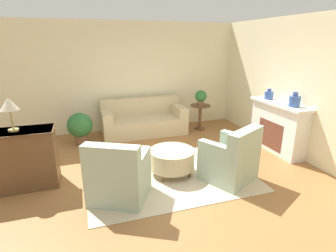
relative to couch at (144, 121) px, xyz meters
The scene contains 16 objects.
ground_plane 2.42m from the couch, 92.06° to the right, with size 16.00×16.00×0.00m, color #996638.
wall_back 1.21m from the couch, 98.78° to the left, with size 9.79×0.12×2.80m.
wall_right 3.80m from the couch, 41.04° to the right, with size 0.12×9.55×2.80m.
rug 2.42m from the couch, 92.06° to the right, with size 2.88×2.08×0.01m.
couch is the anchor object (origin of this frame).
armchair_left 3.04m from the couch, 110.10° to the right, with size 1.06×1.04×0.95m.
armchair_right 2.99m from the couch, 73.01° to the right, with size 1.06×1.04×0.95m.
ottoman_table 2.33m from the couch, 90.54° to the right, with size 0.81×0.81×0.45m.
side_table 1.54m from the couch, ahead, with size 0.54×0.54×0.68m.
fireplace 3.22m from the couch, 38.70° to the right, with size 0.44×1.48×1.08m.
dresser 3.21m from the couch, 141.27° to the right, with size 1.16×0.55×0.98m.
vase_mantel_near 3.09m from the couch, 33.18° to the right, with size 0.19×0.19×0.23m.
vase_mantel_far 3.56m from the couch, 43.79° to the right, with size 0.21×0.21×0.29m.
potted_plant_on_side_table 1.64m from the couch, ahead, with size 0.31×0.31×0.40m.
potted_plant_floor 1.60m from the couch, 169.60° to the right, with size 0.57×0.57×0.74m.
table_lamp 3.37m from the couch, 141.27° to the right, with size 0.27×0.27×0.52m.
Camera 1 is at (-1.33, -3.99, 2.29)m, focal length 28.00 mm.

